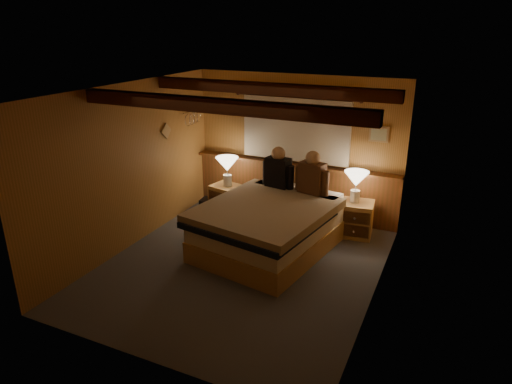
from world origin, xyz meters
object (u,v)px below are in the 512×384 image
Objects in this scene: bed at (269,226)px; person_right at (312,176)px; duffel_bag at (214,206)px; nightstand_left at (226,199)px; nightstand_right at (356,219)px; person_left at (278,170)px; lamp_left at (227,166)px; lamp_right at (356,181)px.

person_right reaches higher than bed.
bed is 1.66m from duffel_bag.
person_right reaches higher than duffel_bag.
nightstand_right is at bearing 13.53° from nightstand_left.
bed is 0.99m from person_left.
person_right is (1.59, -0.25, 0.12)m from lamp_left.
lamp_right is 1.21m from person_left.
lamp_left reaches higher than nightstand_left.
lamp_right is (-0.05, 0.02, 0.62)m from nightstand_right.
lamp_left is 0.75× the size of person_left.
lamp_right is at bearing 40.83° from person_right.
person_right is (-0.65, -0.31, 0.72)m from nightstand_right.
lamp_left is 1.04× the size of lamp_right.
nightstand_right is 1.18× the size of duffel_bag.
bed is 4.79× the size of lamp_right.
bed is at bearing -106.45° from person_right.
duffel_bag is (-2.41, -0.20, -0.76)m from lamp_right.
lamp_left is (-2.24, -0.06, 0.60)m from nightstand_right.
person_right reaches higher than lamp_left.
duffel_bag is at bearing 177.81° from nightstand_right.
person_left is at bearing 112.93° from bed.
duffel_bag is at bearing 159.07° from bed.
nightstand_right is 2.47m from duffel_bag.
bed is at bearing -134.04° from lamp_right.
nightstand_right is 0.62m from lamp_right.
person_left is at bearing -174.64° from nightstand_right.
person_left reaches higher than lamp_right.
duffel_bag is at bearing -174.26° from person_left.
bed is 1.47m from nightstand_right.
lamp_left is at bearing -176.30° from person_right.
lamp_right reaches higher than nightstand_right.
bed is at bearing -142.23° from nightstand_right.
lamp_left is at bearing -178.12° from lamp_right.
person_right reaches higher than nightstand_right.
nightstand_left is 1.11× the size of lamp_right.
person_left is 0.98× the size of person_right.
person_left is (1.02, -0.20, 0.11)m from lamp_left.
person_right reaches higher than lamp_right.
bed is at bearing -25.80° from nightstand_left.
lamp_left is at bearing 150.85° from bed.
person_right is (0.40, 0.71, 0.62)m from bed.
lamp_left is 2.20m from lamp_right.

